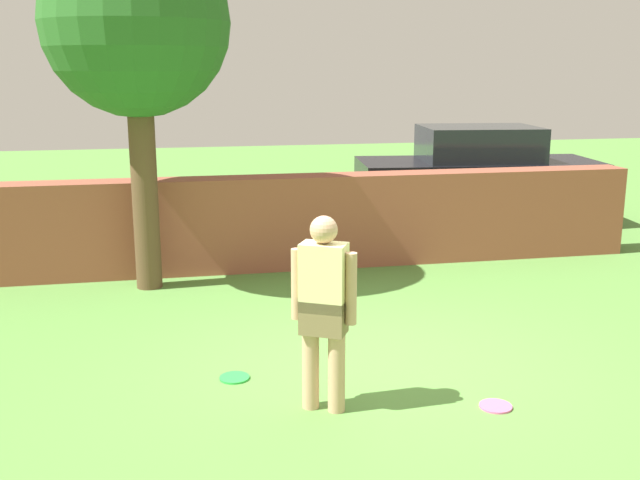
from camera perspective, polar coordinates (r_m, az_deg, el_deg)
name	(u,v)px	position (r m, az deg, el deg)	size (l,w,h in m)	color
ground_plane	(376,365)	(7.16, 4.28, -9.50)	(40.00, 40.00, 0.00)	#568C3D
brick_wall	(197,226)	(10.23, -9.39, 1.08)	(12.51, 0.50, 1.29)	brown
tree	(136,26)	(9.42, -13.88, 15.58)	(2.24, 2.24, 4.38)	brown
person	(324,305)	(5.96, 0.28, -4.97)	(0.49, 0.36, 1.62)	tan
car	(477,175)	(13.64, 11.92, 4.89)	(4.36, 2.28, 1.72)	black
frisbee_pink	(496,406)	(6.48, 13.26, -12.25)	(0.27, 0.27, 0.02)	pink
frisbee_green	(234,378)	(6.89, -6.55, -10.40)	(0.27, 0.27, 0.02)	green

